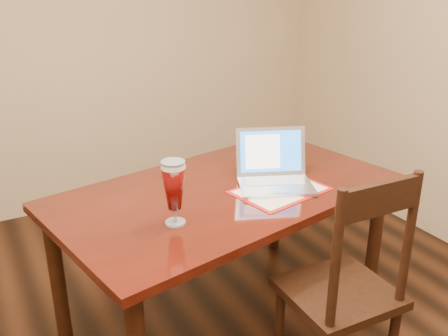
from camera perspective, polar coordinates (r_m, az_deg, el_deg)
dining_table at (r=2.51m, az=0.30°, el=-4.19°), size 1.84×1.25×1.08m
dining_chair at (r=2.29m, az=13.62°, el=-13.42°), size 0.47×0.45×1.08m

